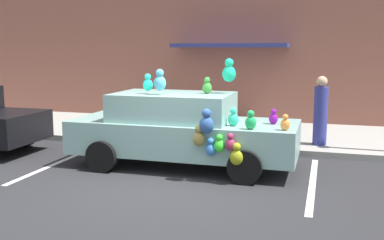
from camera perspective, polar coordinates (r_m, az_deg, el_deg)
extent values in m
plane|color=#262628|center=(8.22, -2.96, -8.42)|extent=(60.00, 60.00, 0.00)
cube|color=gray|center=(12.89, 4.50, -1.67)|extent=(24.00, 4.00, 0.15)
cube|color=brown|center=(14.79, 6.44, 11.83)|extent=(24.00, 0.30, 6.40)
cube|color=navy|center=(14.29, 4.80, 9.35)|extent=(3.60, 1.10, 0.12)
cube|color=silver|center=(8.74, 14.94, -7.63)|extent=(0.12, 3.60, 0.01)
cube|color=silver|center=(10.34, -16.36, -5.11)|extent=(0.12, 3.60, 0.01)
cube|color=#80ABA2|center=(9.44, -1.04, -2.08)|extent=(4.66, 1.75, 0.68)
cube|color=#80ABA2|center=(9.42, -2.40, 1.70)|extent=(2.43, 1.54, 0.56)
cylinder|color=black|center=(10.03, 8.41, -3.41)|extent=(0.64, 0.22, 0.64)
cylinder|color=black|center=(8.35, 6.67, -5.91)|extent=(0.64, 0.22, 0.64)
cylinder|color=black|center=(10.81, -6.95, -2.47)|extent=(0.64, 0.22, 0.64)
cylinder|color=black|center=(9.28, -11.27, -4.51)|extent=(0.64, 0.22, 0.64)
ellipsoid|color=orange|center=(8.40, 11.65, -0.59)|extent=(0.17, 0.14, 0.21)
sphere|color=orange|center=(8.38, 11.68, 0.36)|extent=(0.11, 0.11, 0.11)
ellipsoid|color=#919819|center=(8.24, 5.63, -4.73)|extent=(0.24, 0.20, 0.29)
sphere|color=#919819|center=(8.19, 5.65, -3.39)|extent=(0.15, 0.15, 0.15)
ellipsoid|color=#378C34|center=(9.28, 1.91, 4.06)|extent=(0.20, 0.16, 0.23)
sphere|color=#378C34|center=(9.27, 1.91, 5.06)|extent=(0.13, 0.13, 0.13)
ellipsoid|color=green|center=(8.39, 7.39, -0.36)|extent=(0.21, 0.17, 0.25)
sphere|color=green|center=(8.36, 7.42, 0.78)|extent=(0.13, 0.13, 0.13)
ellipsoid|color=#46A6C3|center=(9.05, -4.07, 4.64)|extent=(0.25, 0.21, 0.30)
sphere|color=#46A6C3|center=(9.04, -4.08, 5.93)|extent=(0.16, 0.16, 0.16)
ellipsoid|color=#258C35|center=(9.23, -6.18, 0.42)|extent=(0.18, 0.15, 0.22)
sphere|color=#258C35|center=(9.21, -6.20, 1.33)|extent=(0.12, 0.12, 0.12)
ellipsoid|color=#D1229A|center=(9.64, -6.93, 0.97)|extent=(0.24, 0.19, 0.28)
sphere|color=#D1229A|center=(9.61, -6.95, 2.10)|extent=(0.15, 0.15, 0.15)
ellipsoid|color=#91294B|center=(8.23, 4.83, -3.13)|extent=(0.19, 0.15, 0.22)
sphere|color=#91294B|center=(8.20, 4.85, -2.07)|extent=(0.12, 0.12, 0.12)
ellipsoid|color=#2EC79F|center=(8.73, 5.22, 0.04)|extent=(0.21, 0.17, 0.25)
sphere|color=#2EC79F|center=(8.70, 5.24, 1.14)|extent=(0.13, 0.13, 0.13)
ellipsoid|color=#1DCE97|center=(9.33, 4.68, 5.81)|extent=(0.28, 0.23, 0.33)
sphere|color=#1DCE97|center=(9.32, 4.70, 7.20)|extent=(0.18, 0.18, 0.18)
ellipsoid|color=#2B518F|center=(8.23, 1.84, -0.66)|extent=(0.27, 0.22, 0.32)
sphere|color=#2B518F|center=(8.20, 1.85, 0.85)|extent=(0.17, 0.17, 0.17)
ellipsoid|color=#AC7523|center=(9.44, -6.06, 0.78)|extent=(0.23, 0.18, 0.27)
sphere|color=#AC7523|center=(9.42, -6.08, 1.89)|extent=(0.14, 0.14, 0.14)
ellipsoid|color=olive|center=(8.34, 0.86, -2.43)|extent=(0.23, 0.19, 0.27)
sphere|color=olive|center=(8.30, 0.86, -1.18)|extent=(0.15, 0.15, 0.15)
ellipsoid|color=#1DF0CC|center=(9.26, -5.59, 4.41)|extent=(0.20, 0.17, 0.24)
sphere|color=#1DF0CC|center=(9.25, -5.60, 5.43)|extent=(0.13, 0.13, 0.13)
ellipsoid|color=#486DEE|center=(9.89, -5.02, 1.16)|extent=(0.22, 0.18, 0.26)
sphere|color=#486DEE|center=(9.86, -5.04, 2.21)|extent=(0.14, 0.14, 0.14)
ellipsoid|color=#3276C4|center=(8.33, 2.36, -3.77)|extent=(0.20, 0.16, 0.23)
sphere|color=#3276C4|center=(8.30, 2.37, -2.69)|extent=(0.12, 0.12, 0.12)
ellipsoid|color=#7D148F|center=(9.05, 10.21, 0.14)|extent=(0.18, 0.14, 0.21)
sphere|color=#7D148F|center=(9.03, 10.24, 1.05)|extent=(0.11, 0.11, 0.11)
ellipsoid|color=#37EB2F|center=(8.28, 3.45, -3.29)|extent=(0.20, 0.16, 0.23)
sphere|color=#37EB2F|center=(8.25, 3.46, -2.21)|extent=(0.12, 0.12, 0.12)
cylinder|color=black|center=(12.22, -20.37, -1.64)|extent=(0.64, 0.22, 0.64)
ellipsoid|color=brown|center=(12.11, -4.64, -1.10)|extent=(0.30, 0.25, 0.38)
sphere|color=brown|center=(12.07, -4.65, 0.16)|extent=(0.21, 0.21, 0.21)
sphere|color=brown|center=(12.09, -4.99, 0.52)|extent=(0.09, 0.09, 0.09)
sphere|color=brown|center=(12.03, -4.33, 0.49)|extent=(0.09, 0.09, 0.09)
cylinder|color=navy|center=(11.30, 15.87, 0.49)|extent=(0.33, 0.33, 1.40)
sphere|color=tan|center=(11.22, 16.05, 4.69)|extent=(0.26, 0.26, 0.26)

